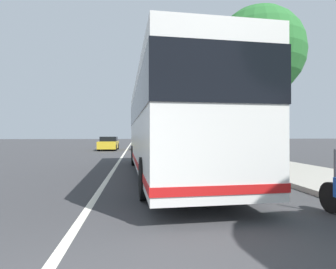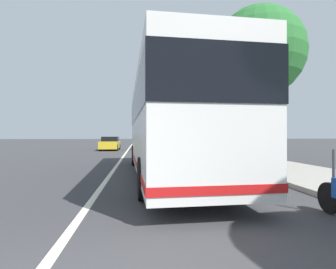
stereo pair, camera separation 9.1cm
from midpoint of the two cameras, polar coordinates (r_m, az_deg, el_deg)
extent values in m
cube|color=#9E998E|center=(13.32, 21.02, -6.37)|extent=(110.00, 3.60, 0.14)
cube|color=silver|center=(11.85, -11.83, -7.47)|extent=(110.00, 0.16, 0.01)
cube|color=silver|center=(10.04, -0.32, 2.19)|extent=(11.46, 2.91, 3.15)
cube|color=black|center=(10.09, -0.32, 5.85)|extent=(11.50, 2.96, 1.04)
cube|color=red|center=(10.08, -0.32, -5.36)|extent=(11.49, 2.95, 0.16)
cylinder|color=black|center=(13.59, -7.38, -4.43)|extent=(1.01, 0.34, 1.00)
cylinder|color=black|center=(13.85, 1.88, -4.36)|extent=(1.01, 0.34, 1.00)
cylinder|color=black|center=(6.37, -5.16, -9.30)|extent=(1.01, 0.34, 1.00)
cylinder|color=black|center=(6.90, 13.82, -8.60)|extent=(1.01, 0.34, 1.00)
cylinder|color=black|center=(6.19, 31.00, -11.45)|extent=(0.60, 0.09, 0.60)
cylinder|color=#4C4C51|center=(5.99, 31.75, -6.02)|extent=(0.06, 0.06, 0.70)
cube|color=gold|center=(28.63, -5.25, -2.12)|extent=(4.60, 1.82, 0.71)
cube|color=black|center=(28.33, -5.23, -0.91)|extent=(2.12, 1.66, 0.50)
cylinder|color=black|center=(30.15, -6.86, -2.43)|extent=(0.64, 0.22, 0.64)
cylinder|color=black|center=(30.18, -3.75, -2.43)|extent=(0.64, 0.22, 0.64)
cylinder|color=black|center=(27.12, -6.91, -2.68)|extent=(0.64, 0.22, 0.64)
cylinder|color=black|center=(27.16, -3.45, -2.68)|extent=(0.64, 0.22, 0.64)
cube|color=gold|center=(27.84, -12.64, -2.16)|extent=(4.12, 1.80, 0.72)
cube|color=black|center=(28.12, -12.57, -0.93)|extent=(1.99, 1.64, 0.47)
cylinder|color=black|center=(26.42, -11.24, -2.75)|extent=(0.64, 0.23, 0.64)
cylinder|color=black|center=(26.61, -14.68, -2.73)|extent=(0.64, 0.23, 0.64)
cylinder|color=black|center=(29.12, -10.77, -2.51)|extent=(0.64, 0.23, 0.64)
cylinder|color=black|center=(29.29, -13.90, -2.49)|extent=(0.64, 0.23, 0.64)
cylinder|color=brown|center=(12.93, 18.45, 2.15)|extent=(0.36, 0.36, 4.07)
sphere|color=#286B2D|center=(13.47, 18.44, 16.20)|extent=(4.13, 4.13, 4.13)
cylinder|color=brown|center=(27.44, 6.30, 0.39)|extent=(0.43, 0.43, 3.56)
sphere|color=#1E5B26|center=(27.62, 6.29, 6.37)|extent=(3.66, 3.66, 3.66)
cylinder|color=slate|center=(14.28, 21.58, 8.63)|extent=(0.28, 0.28, 7.38)
camera|label=1|loc=(0.05, -90.24, 0.00)|focal=28.59mm
camera|label=2|loc=(0.05, 89.76, 0.00)|focal=28.59mm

